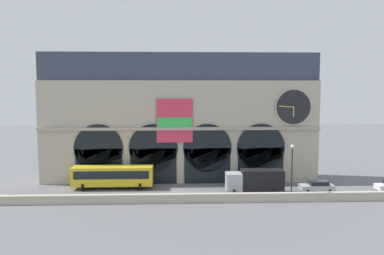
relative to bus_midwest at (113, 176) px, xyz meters
The scene contains 7 objects.
ground_plane 9.84m from the bus_midwest, 14.68° to the right, with size 200.00×200.00×0.00m, color slate.
quay_parapet_wall 11.79m from the bus_midwest, 37.00° to the right, with size 90.00×0.70×1.10m, color #B2A891.
station_building 13.09m from the bus_midwest, 29.11° to the left, with size 40.72×5.78×19.01m.
bus_midwest is the anchor object (origin of this frame).
box_truck_mideast 19.43m from the bus_midwest, ahead, with size 7.50×2.91×3.12m.
car_east 27.70m from the bus_midwest, ahead, with size 4.40×2.22×1.55m.
street_lamp_quayside 24.03m from the bus_midwest, 15.18° to the right, with size 0.44×0.44×6.90m.
Camera 1 is at (-0.49, -49.24, 13.51)m, focal length 35.41 mm.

